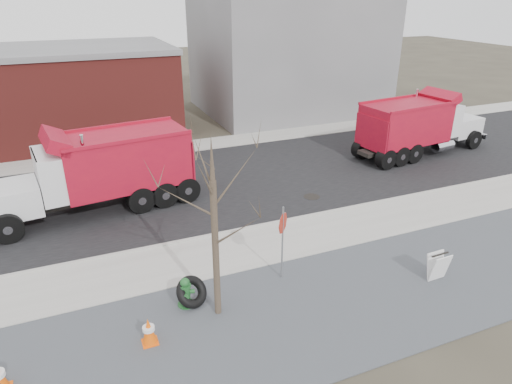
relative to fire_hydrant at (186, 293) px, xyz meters
name	(u,v)px	position (x,y,z in m)	size (l,w,h in m)	color
ground	(281,246)	(3.94, 1.94, -0.43)	(120.00, 120.00, 0.00)	#383328
gravel_verge	(334,303)	(3.94, -1.56, -0.41)	(60.00, 5.00, 0.03)	slate
sidewalk	(278,242)	(3.94, 2.19, -0.40)	(60.00, 2.50, 0.06)	#9E9B93
curb	(264,225)	(3.94, 3.49, -0.37)	(60.00, 0.15, 0.11)	#9E9B93
road	(223,182)	(3.94, 8.24, -0.42)	(60.00, 9.40, 0.02)	black
far_sidewalk	(191,146)	(3.94, 13.94, -0.40)	(60.00, 2.00, 0.06)	#9E9B93
building_grey	(287,54)	(12.94, 19.94, 3.57)	(12.00, 10.00, 8.00)	gray
bare_tree	(214,207)	(0.74, -0.66, 2.87)	(3.20, 3.20, 5.20)	#382D23
fire_hydrant	(186,293)	(0.00, 0.00, 0.00)	(0.53, 0.52, 0.93)	#246026
truck_tire	(192,292)	(0.18, 0.00, -0.01)	(1.20, 1.13, 0.91)	black
stop_sign	(283,230)	(3.10, 0.19, 1.28)	(0.51, 0.48, 2.47)	gray
sandwich_board	(438,267)	(7.48, -1.76, 0.06)	(0.67, 0.43, 0.91)	white
traffic_cone_far	(149,331)	(-1.25, -1.12, -0.04)	(0.40, 0.40, 0.77)	#FF5908
dump_truck_red_a	(419,124)	(14.92, 7.97, 1.26)	(8.27, 3.13, 3.31)	black
dump_truck_red_b	(99,169)	(-1.47, 7.37, 1.35)	(8.34, 3.34, 3.49)	black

